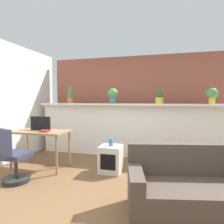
% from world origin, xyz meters
% --- Properties ---
extents(ground_plane, '(12.00, 12.00, 0.00)m').
position_xyz_m(ground_plane, '(0.00, 0.00, 0.00)').
color(ground_plane, brown).
extents(divider_wall, '(4.68, 0.16, 1.23)m').
position_xyz_m(divider_wall, '(0.00, 2.00, 0.62)').
color(divider_wall, white).
rests_on(divider_wall, ground).
extents(plant_shelf, '(4.68, 0.40, 0.04)m').
position_xyz_m(plant_shelf, '(0.00, 1.96, 1.25)').
color(plant_shelf, white).
rests_on(plant_shelf, divider_wall).
extents(brick_wall_behind, '(4.68, 0.10, 2.50)m').
position_xyz_m(brick_wall_behind, '(0.00, 2.60, 1.25)').
color(brick_wall_behind, '#9E5442').
rests_on(brick_wall_behind, ground).
extents(potted_plant_0, '(0.14, 0.14, 0.47)m').
position_xyz_m(potted_plant_0, '(-1.63, 1.97, 1.49)').
color(potted_plant_0, '#C66B42').
rests_on(potted_plant_0, plant_shelf).
extents(potted_plant_1, '(0.24, 0.24, 0.36)m').
position_xyz_m(potted_plant_1, '(-0.49, 1.93, 1.48)').
color(potted_plant_1, '#386B84').
rests_on(potted_plant_1, plant_shelf).
extents(potted_plant_2, '(0.18, 0.18, 0.40)m').
position_xyz_m(potted_plant_2, '(0.59, 1.98, 1.44)').
color(potted_plant_2, gold).
rests_on(potted_plant_2, plant_shelf).
extents(potted_plant_3, '(0.24, 0.24, 0.34)m').
position_xyz_m(potted_plant_3, '(1.67, 1.99, 1.47)').
color(potted_plant_3, gold).
rests_on(potted_plant_3, plant_shelf).
extents(desk, '(1.10, 0.60, 0.75)m').
position_xyz_m(desk, '(-1.65, 0.74, 0.67)').
color(desk, '#99754C').
rests_on(desk, ground).
extents(tv_monitor, '(0.44, 0.04, 0.27)m').
position_xyz_m(tv_monitor, '(-1.71, 0.82, 0.89)').
color(tv_monitor, black).
rests_on(tv_monitor, desk).
extents(office_chair, '(0.51, 0.51, 0.91)m').
position_xyz_m(office_chair, '(-1.66, -0.01, 0.39)').
color(office_chair, '#262628').
rests_on(office_chair, ground).
extents(side_cube_shelf, '(0.40, 0.41, 0.50)m').
position_xyz_m(side_cube_shelf, '(-0.25, 0.88, 0.25)').
color(side_cube_shelf, silver).
rests_on(side_cube_shelf, ground).
extents(vase_on_shelf, '(0.08, 0.08, 0.14)m').
position_xyz_m(vase_on_shelf, '(-0.24, 0.87, 0.57)').
color(vase_on_shelf, teal).
rests_on(vase_on_shelf, side_cube_shelf).
extents(book_on_desk, '(0.17, 0.12, 0.04)m').
position_xyz_m(book_on_desk, '(-1.47, 0.62, 0.77)').
color(book_on_desk, '#B22D33').
rests_on(book_on_desk, desk).
extents(couch, '(1.69, 1.08, 0.80)m').
position_xyz_m(couch, '(1.09, -0.20, 0.28)').
color(couch, brown).
rests_on(couch, ground).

